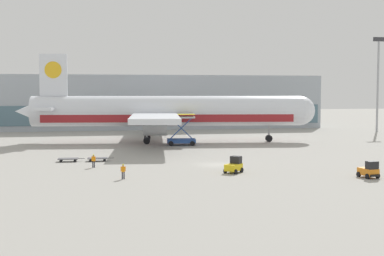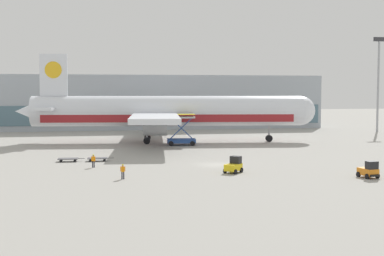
# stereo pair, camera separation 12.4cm
# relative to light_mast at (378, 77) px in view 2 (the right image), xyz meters

# --- Properties ---
(ground_plane) EXTENTS (400.00, 400.00, 0.00)m
(ground_plane) POSITION_rel_light_mast_xyz_m (-52.15, -49.85, -13.30)
(ground_plane) COLOR #9E9B93
(terminal_building) EXTENTS (90.00, 18.20, 14.00)m
(terminal_building) POSITION_rel_light_mast_xyz_m (-53.06, 23.82, -6.31)
(terminal_building) COLOR #9EA8B2
(terminal_building) RESTS_ON ground_plane
(light_mast) EXTENTS (2.80, 0.50, 22.94)m
(light_mast) POSITION_rel_light_mast_xyz_m (0.00, 0.00, 0.00)
(light_mast) COLOR #9EA0A5
(light_mast) RESTS_ON ground_plane
(airplane_main) EXTENTS (57.97, 48.61, 17.00)m
(airplane_main) POSITION_rel_light_mast_xyz_m (-54.83, -17.42, -7.46)
(airplane_main) COLOR silver
(airplane_main) RESTS_ON ground_plane
(scissor_lift_loader) EXTENTS (5.52, 3.90, 5.73)m
(scissor_lift_loader) POSITION_rel_light_mast_xyz_m (-52.50, -23.38, -11.14)
(scissor_lift_loader) COLOR #284C99
(scissor_lift_loader) RESTS_ON ground_plane
(baggage_tug_foreground) EXTENTS (1.97, 2.64, 2.00)m
(baggage_tug_foreground) POSITION_rel_light_mast_xyz_m (-37.25, -63.74, -12.43)
(baggage_tug_foreground) COLOR orange
(baggage_tug_foreground) RESTS_ON ground_plane
(baggage_tug_mid) EXTENTS (2.71, 2.76, 2.00)m
(baggage_tug_mid) POSITION_rel_light_mast_xyz_m (-51.54, -57.12, -12.43)
(baggage_tug_mid) COLOR yellow
(baggage_tug_mid) RESTS_ON ground_plane
(baggage_dolly_lead) EXTENTS (3.73, 1.60, 0.48)m
(baggage_dolly_lead) POSITION_rel_light_mast_xyz_m (-71.99, -42.93, -12.91)
(baggage_dolly_lead) COLOR #56565B
(baggage_dolly_lead) RESTS_ON ground_plane
(baggage_dolly_second) EXTENTS (3.73, 1.60, 0.48)m
(baggage_dolly_second) POSITION_rel_light_mast_xyz_m (-67.89, -43.16, -12.91)
(baggage_dolly_second) COLOR #56565B
(baggage_dolly_second) RESTS_ON ground_plane
(ground_crew_near) EXTENTS (0.54, 0.34, 1.75)m
(ground_crew_near) POSITION_rel_light_mast_xyz_m (-68.48, -49.51, -12.27)
(ground_crew_near) COLOR black
(ground_crew_near) RESTS_ON ground_plane
(ground_crew_far) EXTENTS (0.57, 0.22, 1.72)m
(ground_crew_far) POSITION_rel_light_mast_xyz_m (-65.20, -59.39, -12.29)
(ground_crew_far) COLOR black
(ground_crew_far) RESTS_ON ground_plane
(traffic_cone_near) EXTENTS (0.40, 0.40, 0.72)m
(traffic_cone_near) POSITION_rel_light_mast_xyz_m (-50.05, -51.91, -12.95)
(traffic_cone_near) COLOR black
(traffic_cone_near) RESTS_ON ground_plane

